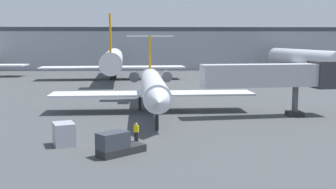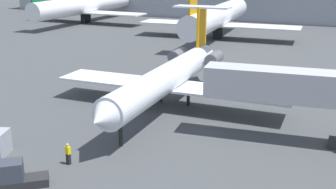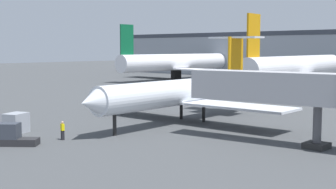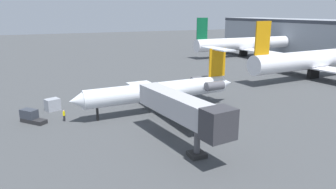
# 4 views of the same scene
# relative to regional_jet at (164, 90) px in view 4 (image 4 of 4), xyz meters

# --- Properties ---
(ground_plane) EXTENTS (400.00, 400.00, 0.10)m
(ground_plane) POSITION_rel_regional_jet_xyz_m (0.16, -2.64, -3.48)
(ground_plane) COLOR #424447
(regional_jet) EXTENTS (25.39, 28.18, 9.63)m
(regional_jet) POSITION_rel_regional_jet_xyz_m (0.00, 0.00, 0.00)
(regional_jet) COLOR silver
(regional_jet) RESTS_ON ground_plane
(jet_bridge) EXTENTS (16.21, 4.89, 6.49)m
(jet_bridge) POSITION_rel_regional_jet_xyz_m (14.62, -3.61, 1.35)
(jet_bridge) COLOR #ADADB2
(jet_bridge) RESTS_ON ground_plane
(ground_crew_marshaller) EXTENTS (0.45, 0.36, 1.69)m
(ground_crew_marshaller) POSITION_rel_regional_jet_xyz_m (-1.44, -15.32, -2.58)
(ground_crew_marshaller) COLOR black
(ground_crew_marshaller) RESTS_ON ground_plane
(baggage_tug_lead) EXTENTS (3.95, 3.66, 1.90)m
(baggage_tug_lead) POSITION_rel_regional_jet_xyz_m (-2.79, -19.76, -2.60)
(baggage_tug_lead) COLOR #262628
(baggage_tug_lead) RESTS_ON ground_plane
(cargo_container_uld) EXTENTS (2.33, 2.60, 1.95)m
(cargo_container_uld) POSITION_rel_regional_jet_xyz_m (-7.59, -16.42, -2.46)
(cargo_container_uld) COLOR #999EA8
(cargo_container_uld) RESTS_ON ground_plane
(parked_airliner_west_end) EXTENTS (32.62, 38.81, 13.65)m
(parked_airliner_west_end) POSITION_rel_regional_jet_xyz_m (-47.60, 51.62, 0.99)
(parked_airliner_west_end) COLOR white
(parked_airliner_west_end) RESTS_ON ground_plane
(parked_airliner_west_mid) EXTENTS (32.80, 38.84, 13.73)m
(parked_airliner_west_mid) POSITION_rel_regional_jet_xyz_m (-9.05, 43.03, 1.03)
(parked_airliner_west_mid) COLOR white
(parked_airliner_west_mid) RESTS_ON ground_plane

